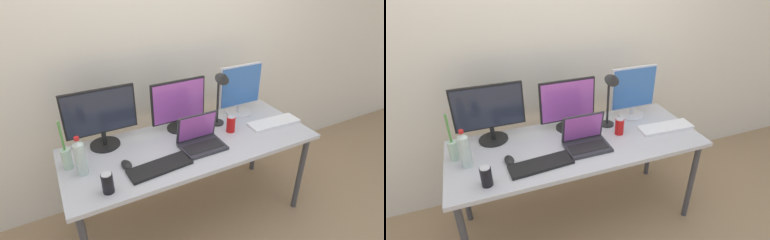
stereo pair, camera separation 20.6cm
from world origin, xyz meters
The scene contains 15 objects.
ground_plane centered at (0.00, 0.00, 0.00)m, with size 16.00×16.00×0.00m, color #9E7F5B.
wall_back centered at (0.00, 0.59, 1.30)m, with size 7.00×0.08×2.60m, color silver.
work_desk centered at (0.00, 0.00, 0.68)m, with size 1.80×0.71×0.74m.
monitor_left centered at (-0.56, 0.24, 0.97)m, with size 0.48×0.21×0.43m.
monitor_center centered at (0.00, 0.22, 0.95)m, with size 0.43×0.19×0.40m.
monitor_right centered at (0.56, 0.23, 0.95)m, with size 0.39×0.21×0.42m.
laptop_silver centered at (0.03, -0.07, 0.79)m, with size 0.30×0.22×0.23m.
keyboard_main centered at (-0.32, -0.18, 0.75)m, with size 0.41×0.14×0.02m, color black.
keyboard_aux centered at (0.70, -0.06, 0.75)m, with size 0.43×0.14×0.02m, color white.
mouse_by_keyboard centered at (-0.50, -0.07, 0.76)m, with size 0.06×0.10×0.04m, color black.
water_bottle centered at (-0.75, -0.01, 0.86)m, with size 0.07×0.07×0.26m.
soda_can_near_keyboard centered at (0.33, 0.00, 0.80)m, with size 0.07×0.07×0.13m.
soda_can_by_laptop centered at (-0.66, -0.25, 0.80)m, with size 0.07×0.07×0.13m.
bamboo_vase centered at (-0.83, 0.09, 0.82)m, with size 0.06×0.06×0.33m.
desk_lamp centered at (0.30, 0.11, 1.06)m, with size 0.11×0.18×0.47m.
Camera 2 is at (-0.64, -1.70, 1.91)m, focal length 28.00 mm.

